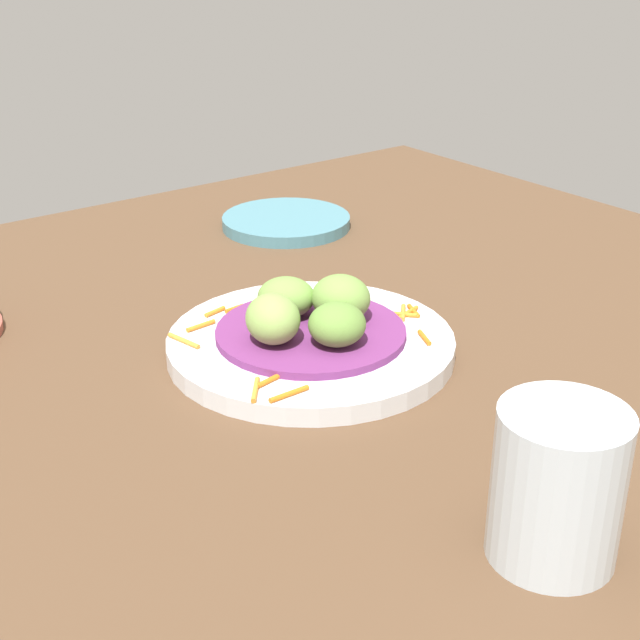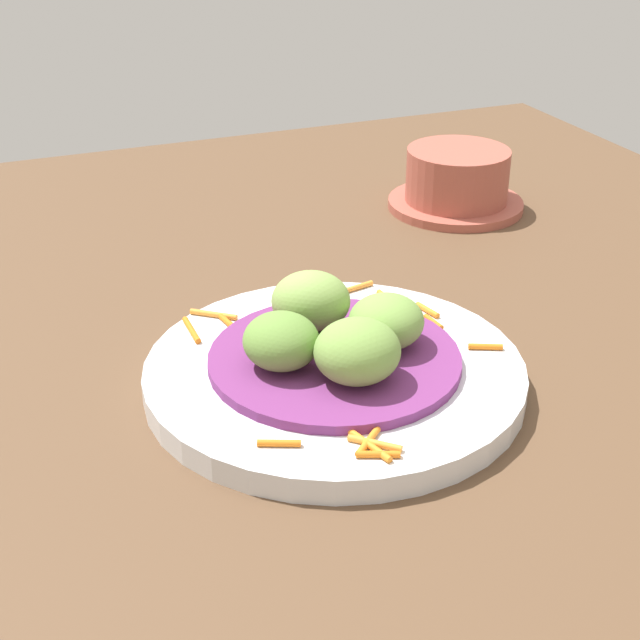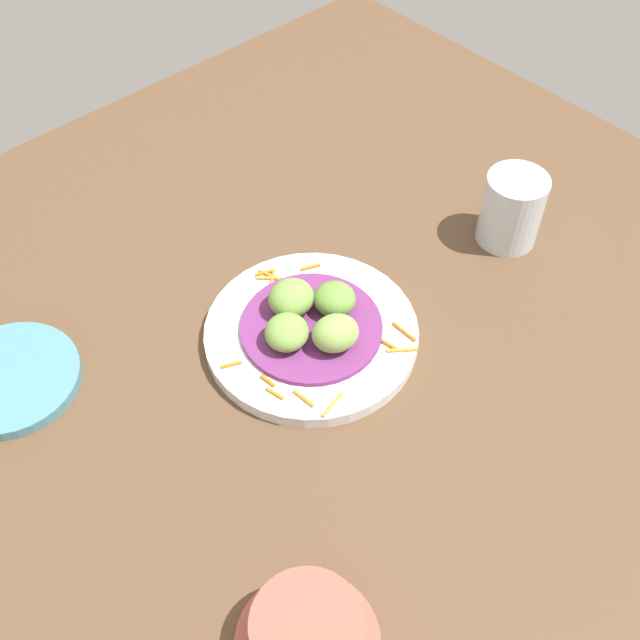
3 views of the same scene
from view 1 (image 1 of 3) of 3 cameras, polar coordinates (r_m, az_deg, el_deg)
name	(u,v)px [view 1 (image 1 of 3)]	position (r cm, az deg, el deg)	size (l,w,h in cm)	color
table_surface	(350,388)	(74.41, 1.87, -4.24)	(110.00, 110.00, 2.00)	brown
main_plate	(308,345)	(77.13, -0.75, -1.60)	(24.27, 24.27, 1.64)	silver
cabbage_bed	(308,333)	(76.63, -0.76, -0.83)	(16.06, 16.06, 0.66)	#702D6B
carrot_garnish	(307,334)	(76.82, -0.84, -0.87)	(18.47, 21.17, 0.40)	orange
guac_scoop_left	(273,319)	(73.73, -2.96, 0.08)	(5.20, 4.41, 4.03)	#84A851
guac_scoop_center	(335,325)	(73.23, 0.93, -0.31)	(4.79, 4.67, 3.46)	olive
guac_scoop_right	(341,298)	(77.71, 1.31, 1.39)	(5.26, 4.96, 3.90)	#759E47
guac_scoop_back	(282,298)	(78.40, -2.35, 1.38)	(4.97, 4.83, 3.36)	#759E47
side_plate_small	(286,222)	(108.02, -2.12, 6.14)	(15.01, 15.01, 1.35)	teal
water_glass	(557,486)	(54.43, 14.59, -9.96)	(7.61, 7.61, 9.47)	silver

